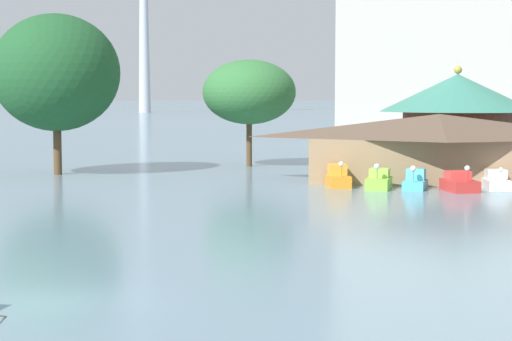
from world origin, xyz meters
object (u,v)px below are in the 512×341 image
at_px(pedal_boat_red, 459,183).
at_px(green_roof_pavilion, 457,112).
at_px(pedal_boat_white, 497,181).
at_px(boathouse, 439,146).
at_px(pedal_boat_orange, 338,178).
at_px(background_building_block, 455,32).
at_px(shoreline_tree_tall_left, 56,73).
at_px(shoreline_tree_mid, 249,92).
at_px(pedal_boat_lime, 379,181).
at_px(pedal_boat_cyan, 415,181).

height_order(pedal_boat_red, green_roof_pavilion, green_roof_pavilion).
relative_size(pedal_boat_white, boathouse, 0.14).
bearing_deg(pedal_boat_orange, background_building_block, 152.31).
height_order(shoreline_tree_tall_left, background_building_block, background_building_block).
bearing_deg(pedal_boat_white, green_roof_pavilion, 178.18).
relative_size(pedal_boat_orange, shoreline_tree_tall_left, 0.21).
relative_size(pedal_boat_orange, background_building_block, 0.10).
bearing_deg(pedal_boat_orange, pedal_boat_white, 77.21).
bearing_deg(shoreline_tree_tall_left, shoreline_tree_mid, 35.13).
xyz_separation_m(pedal_boat_red, green_roof_pavilion, (1.91, 20.22, 4.11)).
xyz_separation_m(pedal_boat_orange, background_building_block, (12.00, 45.93, 12.69)).
relative_size(shoreline_tree_tall_left, background_building_block, 0.44).
distance_m(pedal_boat_red, green_roof_pavilion, 20.72).
bearing_deg(pedal_boat_lime, boathouse, 152.11).
bearing_deg(pedal_boat_cyan, pedal_boat_white, 109.61).
bearing_deg(shoreline_tree_mid, pedal_boat_white, -41.51).
relative_size(pedal_boat_white, shoreline_tree_mid, 0.31).
bearing_deg(pedal_boat_orange, green_roof_pavilion, 139.85).
height_order(pedal_boat_red, pedal_boat_white, pedal_boat_red).
height_order(boathouse, shoreline_tree_mid, shoreline_tree_mid).
xyz_separation_m(pedal_boat_lime, shoreline_tree_tall_left, (-24.12, 7.38, 7.20)).
bearing_deg(pedal_boat_red, shoreline_tree_mid, -155.21).
distance_m(boathouse, shoreline_tree_tall_left, 28.90).
bearing_deg(pedal_boat_red, green_roof_pavilion, 157.79).
distance_m(pedal_boat_lime, pedal_boat_white, 7.58).
height_order(pedal_boat_lime, shoreline_tree_tall_left, shoreline_tree_tall_left).
xyz_separation_m(pedal_boat_white, shoreline_tree_mid, (-18.17, 16.08, 5.80)).
bearing_deg(pedal_boat_lime, green_roof_pavilion, 168.67).
xyz_separation_m(pedal_boat_lime, pedal_boat_cyan, (2.33, 0.07, -0.01)).
xyz_separation_m(pedal_boat_red, shoreline_tree_tall_left, (-29.14, 8.12, 7.22)).
bearing_deg(pedal_boat_white, shoreline_tree_tall_left, -105.45).
bearing_deg(shoreline_tree_mid, background_building_block, 56.17).
relative_size(pedal_boat_cyan, green_roof_pavilion, 0.20).
height_order(pedal_boat_orange, shoreline_tree_tall_left, shoreline_tree_tall_left).
distance_m(pedal_boat_cyan, green_roof_pavilion, 20.37).
distance_m(pedal_boat_lime, background_building_block, 49.29).
height_order(pedal_boat_red, shoreline_tree_tall_left, shoreline_tree_tall_left).
distance_m(pedal_boat_white, shoreline_tree_mid, 24.95).
height_order(boathouse, green_roof_pavilion, green_roof_pavilion).
relative_size(pedal_boat_cyan, shoreline_tree_mid, 0.29).
bearing_deg(pedal_boat_red, pedal_boat_orange, -117.80).
xyz_separation_m(pedal_boat_red, background_building_block, (4.32, 47.42, 12.78)).
distance_m(shoreline_tree_mid, background_building_block, 36.55).
height_order(pedal_boat_white, green_roof_pavilion, green_roof_pavilion).
relative_size(pedal_boat_lime, shoreline_tree_tall_left, 0.25).
relative_size(shoreline_tree_mid, background_building_block, 0.33).
height_order(pedal_boat_cyan, pedal_boat_red, pedal_boat_red).
xyz_separation_m(pedal_boat_orange, pedal_boat_red, (7.68, -1.49, -0.09)).
bearing_deg(pedal_boat_white, shoreline_tree_mid, -135.21).
bearing_deg(pedal_boat_red, background_building_block, 157.97).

